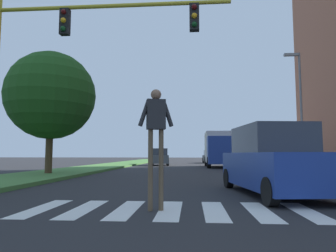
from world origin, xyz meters
name	(u,v)px	position (x,y,z in m)	size (l,w,h in m)	color
ground_plane	(187,166)	(0.00, 30.00, 0.00)	(140.00, 140.00, 0.00)	#262628
crosswalk	(170,210)	(0.00, 6.70, 0.00)	(5.85, 2.20, 0.01)	silver
median_strip	(110,166)	(-7.05, 28.00, 0.07)	(3.81, 64.00, 0.15)	#477A38
tree_mid	(51,96)	(-7.02, 15.79, 4.25)	(4.67, 4.67, 6.44)	#4C3823
sidewalk_right	(276,166)	(7.93, 28.00, 0.07)	(3.00, 64.00, 0.15)	#9E9991
traffic_light_gantry	(60,48)	(-3.44, 8.90, 4.29)	(7.15, 0.30, 6.00)	gold
street_lamp_right	(299,100)	(7.34, 20.00, 4.59)	(1.02, 0.24, 7.50)	slate
pedestrian_performer	(156,129)	(-0.28, 6.61, 1.66)	(0.74, 0.33, 2.49)	brown
suv_crossing	(274,161)	(2.79, 9.30, 0.93)	(2.49, 4.80, 1.97)	navy
sedan_midblock	(160,158)	(-2.77, 31.17, 0.79)	(2.17, 4.25, 1.70)	#474C51
sedan_distant	(211,157)	(2.93, 39.75, 0.76)	(2.05, 4.35, 1.63)	black
truck_box_delivery	(219,148)	(2.89, 27.30, 1.63)	(2.40, 6.20, 3.10)	navy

